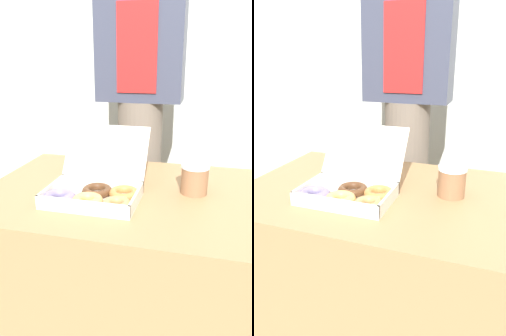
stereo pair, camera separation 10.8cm
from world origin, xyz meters
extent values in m
cube|color=#B2B7B2|center=(0.00, 1.13, 1.30)|extent=(10.00, 0.05, 2.60)
cube|color=#99754C|center=(0.00, 0.00, 0.35)|extent=(1.15, 0.72, 0.71)
cube|color=silver|center=(-0.14, -0.12, 0.71)|extent=(0.31, 0.21, 0.01)
cube|color=silver|center=(-0.29, -0.12, 0.73)|extent=(0.01, 0.21, 0.04)
cube|color=silver|center=(0.01, -0.12, 0.73)|extent=(0.01, 0.21, 0.04)
cube|color=silver|center=(-0.14, -0.22, 0.73)|extent=(0.31, 0.01, 0.04)
cube|color=silver|center=(-0.14, -0.02, 0.73)|extent=(0.31, 0.01, 0.04)
cube|color=silver|center=(-0.14, 0.04, 0.84)|extent=(0.31, 0.12, 0.17)
torus|color=slate|center=(-0.24, -0.17, 0.73)|extent=(0.15, 0.15, 0.04)
torus|color=white|center=(-0.24, -0.07, 0.73)|extent=(0.14, 0.14, 0.03)
torus|color=tan|center=(-0.14, -0.17, 0.73)|extent=(0.11, 0.11, 0.03)
torus|color=#4C2D19|center=(-0.14, -0.07, 0.73)|extent=(0.15, 0.15, 0.03)
torus|color=#B27F4C|center=(-0.04, -0.17, 0.73)|extent=(0.13, 0.13, 0.03)
torus|color=#A87038|center=(-0.04, -0.07, 0.73)|extent=(0.14, 0.14, 0.03)
cylinder|color=#8C6042|center=(0.19, 0.04, 0.76)|extent=(0.10, 0.10, 0.10)
cylinder|color=white|center=(0.19, 0.04, 0.81)|extent=(0.10, 0.10, 0.01)
cylinder|color=#665B51|center=(-0.11, 0.54, 0.48)|extent=(0.23, 0.23, 0.96)
cube|color=#383D51|center=(-0.11, 0.54, 1.27)|extent=(0.41, 0.19, 0.61)
cube|color=red|center=(-0.11, 0.45, 1.21)|extent=(0.19, 0.01, 0.39)
camera|label=1|loc=(0.22, -1.08, 1.18)|focal=35.00mm
camera|label=2|loc=(0.33, -1.05, 1.18)|focal=35.00mm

